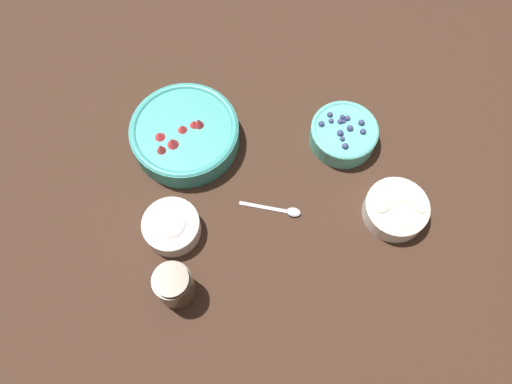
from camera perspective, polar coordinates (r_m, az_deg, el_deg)
ground_plane at (r=1.12m, az=1.51°, el=0.46°), size 4.00×4.00×0.00m
bowl_strawberries at (r=1.16m, az=-8.15°, el=6.67°), size 0.25×0.25×0.08m
bowl_blueberries at (r=1.17m, az=9.98°, el=6.61°), size 0.15×0.15×0.06m
bowl_bananas at (r=1.12m, az=15.71°, el=-1.87°), size 0.14×0.14×0.05m
bowl_cream at (r=1.07m, az=-9.65°, el=-3.84°), size 0.12×0.12×0.06m
jar_chocolate at (r=1.02m, az=-9.28°, el=-10.51°), size 0.08×0.08×0.10m
spoon at (r=1.10m, az=3.00°, el=-2.09°), size 0.14×0.06×0.01m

